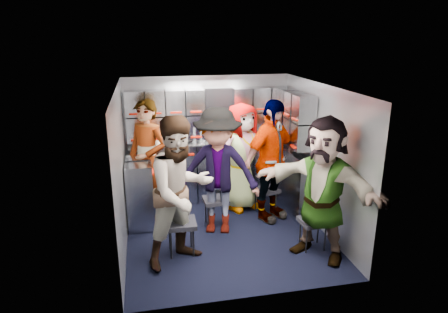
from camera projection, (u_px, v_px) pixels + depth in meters
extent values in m
plane|color=black|center=(226.00, 232.00, 5.80)|extent=(3.00, 3.00, 0.00)
cube|color=#979CA4|center=(208.00, 137.00, 6.88)|extent=(2.80, 0.04, 2.10)
cube|color=#979CA4|center=(121.00, 171.00, 5.21)|extent=(0.04, 3.00, 2.10)
cube|color=#979CA4|center=(321.00, 158.00, 5.75)|extent=(0.04, 3.00, 2.10)
cube|color=silver|center=(226.00, 87.00, 5.17)|extent=(2.80, 3.00, 0.02)
cube|color=#999EA9|center=(210.00, 171.00, 6.85)|extent=(2.68, 0.38, 0.99)
cube|color=#999EA9|center=(140.00, 193.00, 5.94)|extent=(0.38, 0.76, 0.99)
cube|color=#B2B5BA|center=(210.00, 142.00, 6.70)|extent=(2.68, 0.42, 0.03)
cube|color=#999EA9|center=(209.00, 114.00, 6.61)|extent=(2.68, 0.28, 0.82)
cube|color=#999EA9|center=(295.00, 118.00, 6.25)|extent=(0.28, 1.00, 0.82)
cube|color=#999EA9|center=(294.00, 180.00, 6.45)|extent=(0.28, 1.20, 1.00)
cube|color=#A51002|center=(212.00, 153.00, 6.55)|extent=(2.60, 0.02, 0.03)
cube|color=black|center=(181.00, 223.00, 5.14)|extent=(0.40, 0.38, 0.06)
cylinder|color=black|center=(171.00, 245.00, 5.06)|extent=(0.02, 0.02, 0.41)
cylinder|color=black|center=(193.00, 242.00, 5.12)|extent=(0.02, 0.02, 0.41)
cylinder|color=black|center=(170.00, 236.00, 5.29)|extent=(0.02, 0.02, 0.41)
cylinder|color=black|center=(191.00, 233.00, 5.35)|extent=(0.02, 0.02, 0.41)
cube|color=black|center=(216.00, 200.00, 5.92)|extent=(0.37, 0.36, 0.06)
cylinder|color=black|center=(208.00, 217.00, 5.85)|extent=(0.02, 0.02, 0.38)
cylinder|color=black|center=(226.00, 215.00, 5.90)|extent=(0.02, 0.02, 0.38)
cylinder|color=black|center=(206.00, 211.00, 6.06)|extent=(0.02, 0.02, 0.38)
cylinder|color=black|center=(223.00, 209.00, 6.11)|extent=(0.02, 0.02, 0.38)
cube|color=black|center=(239.00, 180.00, 6.70)|extent=(0.47, 0.46, 0.06)
cylinder|color=black|center=(232.00, 195.00, 6.63)|extent=(0.02, 0.02, 0.39)
cylinder|color=black|center=(248.00, 194.00, 6.68)|extent=(0.02, 0.02, 0.39)
cylinder|color=black|center=(229.00, 190.00, 6.85)|extent=(0.02, 0.02, 0.39)
cylinder|color=black|center=(244.00, 189.00, 6.90)|extent=(0.02, 0.02, 0.39)
cube|color=black|center=(266.00, 190.00, 6.31)|extent=(0.44, 0.43, 0.06)
cylinder|color=black|center=(260.00, 206.00, 6.24)|extent=(0.02, 0.02, 0.38)
cylinder|color=black|center=(276.00, 204.00, 6.29)|extent=(0.02, 0.02, 0.38)
cylinder|color=black|center=(256.00, 200.00, 6.45)|extent=(0.02, 0.02, 0.38)
cylinder|color=black|center=(271.00, 199.00, 6.50)|extent=(0.02, 0.02, 0.38)
cube|color=black|center=(313.00, 222.00, 5.28)|extent=(0.37, 0.35, 0.06)
cylinder|color=black|center=(307.00, 240.00, 5.21)|extent=(0.02, 0.02, 0.37)
cylinder|color=black|center=(325.00, 238.00, 5.26)|extent=(0.02, 0.02, 0.37)
cylinder|color=black|center=(300.00, 232.00, 5.42)|extent=(0.02, 0.02, 0.37)
cylinder|color=black|center=(318.00, 230.00, 5.47)|extent=(0.02, 0.02, 0.37)
imported|color=black|center=(148.00, 160.00, 6.03)|extent=(0.80, 0.77, 1.86)
imported|color=black|center=(181.00, 192.00, 4.82)|extent=(1.14, 1.06, 1.88)
imported|color=black|center=(218.00, 172.00, 5.60)|extent=(1.32, 0.98, 1.82)
imported|color=black|center=(242.00, 157.00, 6.39)|extent=(1.00, 0.85, 1.74)
imported|color=black|center=(271.00, 161.00, 5.98)|extent=(1.17, 0.95, 1.87)
imported|color=black|center=(322.00, 189.00, 4.95)|extent=(1.53, 1.65, 1.85)
cylinder|color=white|center=(201.00, 135.00, 6.58)|extent=(0.07, 0.07, 0.28)
cylinder|color=white|center=(194.00, 135.00, 6.56)|extent=(0.07, 0.07, 0.27)
cylinder|color=white|center=(258.00, 133.00, 6.77)|extent=(0.06, 0.06, 0.24)
cylinder|color=beige|center=(158.00, 142.00, 6.46)|extent=(0.09, 0.09, 0.09)
cylinder|color=beige|center=(266.00, 137.00, 6.81)|extent=(0.08, 0.08, 0.10)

